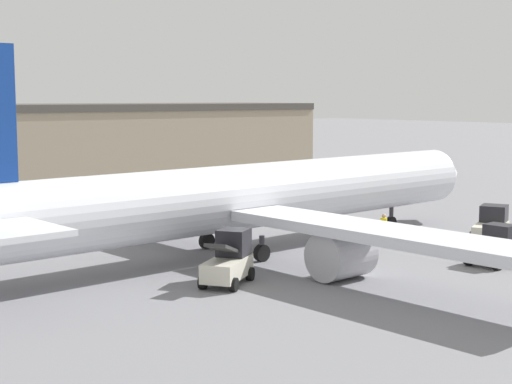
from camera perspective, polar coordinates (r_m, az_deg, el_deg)
ground_plane at (r=43.61m, az=0.00°, el=-4.30°), size 400.00×400.00×0.00m
terminal_building at (r=78.27m, az=-17.61°, el=3.24°), size 66.05×13.82×7.82m
airplane at (r=42.48m, az=-0.98°, el=-0.45°), size 40.08×38.08×10.72m
ground_crew_worker at (r=46.15m, az=9.26°, el=-2.58°), size 0.39×0.39×1.77m
baggage_tug at (r=48.61m, az=16.77°, el=-2.29°), size 3.88×3.11×2.05m
belt_loader_truck at (r=35.93m, az=-1.98°, el=-4.94°), size 3.46×3.02×2.42m
pushback_tug at (r=41.78m, az=16.99°, el=-3.81°), size 2.77×2.14×2.01m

